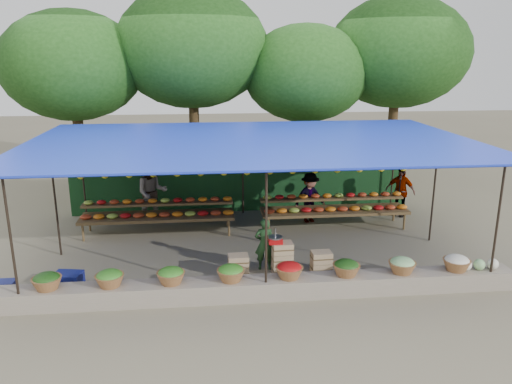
{
  "coord_description": "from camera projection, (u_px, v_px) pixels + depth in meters",
  "views": [
    {
      "loc": [
        -1.16,
        -12.04,
        4.86
      ],
      "look_at": [
        0.12,
        0.2,
        1.43
      ],
      "focal_mm": 35.0,
      "sensor_mm": 36.0,
      "label": 1
    }
  ],
  "objects": [
    {
      "name": "stall_canopy",
      "position": [
        252.0,
        145.0,
        12.29
      ],
      "size": [
        10.8,
        6.6,
        2.82
      ],
      "color": "black",
      "rests_on": "ground"
    },
    {
      "name": "customer_right",
      "position": [
        400.0,
        191.0,
        15.29
      ],
      "size": [
        0.94,
        0.87,
        1.55
      ],
      "primitive_type": "imported",
      "rotation": [
        0.0,
        0.0,
        -0.68
      ],
      "color": "slate",
      "rests_on": "ground"
    },
    {
      "name": "netting_backdrop",
      "position": [
        242.0,
        173.0,
        15.64
      ],
      "size": [
        10.6,
        0.06,
        2.5
      ],
      "primitive_type": "cube",
      "color": "#1A4921",
      "rests_on": "ground"
    },
    {
      "name": "weighing_scale",
      "position": [
        275.0,
        240.0,
        11.12
      ],
      "size": [
        0.33,
        0.33,
        0.35
      ],
      "color": "red",
      "rests_on": "crate_counter"
    },
    {
      "name": "vendor_seated",
      "position": [
        264.0,
        244.0,
        11.49
      ],
      "size": [
        0.47,
        0.33,
        1.24
      ],
      "primitive_type": "imported",
      "rotation": [
        0.0,
        0.0,
        3.06
      ],
      "color": "#1C3E1C",
      "rests_on": "ground"
    },
    {
      "name": "fruit_table_right",
      "position": [
        334.0,
        207.0,
        14.34
      ],
      "size": [
        4.21,
        0.95,
        0.93
      ],
      "color": "#523A20",
      "rests_on": "ground"
    },
    {
      "name": "customer_left",
      "position": [
        152.0,
        192.0,
        14.6
      ],
      "size": [
        1.0,
        0.83,
        1.86
      ],
      "primitive_type": "imported",
      "rotation": [
        0.0,
        0.0,
        0.15
      ],
      "color": "slate",
      "rests_on": "ground"
    },
    {
      "name": "tree_row",
      "position": [
        249.0,
        58.0,
        17.57
      ],
      "size": [
        16.51,
        5.5,
        7.12
      ],
      "color": "#3B2715",
      "rests_on": "ground"
    },
    {
      "name": "ground",
      "position": [
        252.0,
        247.0,
        12.95
      ],
      "size": [
        60.0,
        60.0,
        0.0
      ],
      "primitive_type": "plane",
      "color": "#6B644F",
      "rests_on": "ground"
    },
    {
      "name": "blue_crate_front",
      "position": [
        5.0,
        287.0,
        10.46
      ],
      "size": [
        0.44,
        0.32,
        0.26
      ],
      "primitive_type": "cube",
      "rotation": [
        0.0,
        0.0,
        -0.02
      ],
      "color": "navy",
      "rests_on": "ground"
    },
    {
      "name": "crate_counter",
      "position": [
        281.0,
        262.0,
        11.28
      ],
      "size": [
        2.36,
        0.36,
        0.77
      ],
      "color": "tan",
      "rests_on": "ground"
    },
    {
      "name": "produce_baskets",
      "position": [
        260.0,
        272.0,
        10.16
      ],
      "size": [
        8.98,
        0.58,
        0.34
      ],
      "color": "brown",
      "rests_on": "stone_curb"
    },
    {
      "name": "customer_mid",
      "position": [
        310.0,
        198.0,
        14.72
      ],
      "size": [
        1.06,
        0.76,
        1.49
      ],
      "primitive_type": "imported",
      "rotation": [
        0.0,
        0.0,
        0.23
      ],
      "color": "slate",
      "rests_on": "ground"
    },
    {
      "name": "blue_crate_back",
      "position": [
        68.0,
        281.0,
        10.66
      ],
      "size": [
        0.64,
        0.51,
        0.34
      ],
      "primitive_type": "cube",
      "rotation": [
        0.0,
        0.0,
        -0.19
      ],
      "color": "navy",
      "rests_on": "ground"
    },
    {
      "name": "stone_curb",
      "position": [
        265.0,
        288.0,
        10.26
      ],
      "size": [
        10.6,
        0.55,
        0.4
      ],
      "primitive_type": "cube",
      "color": "gray",
      "rests_on": "ground"
    },
    {
      "name": "fruit_table_left",
      "position": [
        158.0,
        212.0,
        13.83
      ],
      "size": [
        4.21,
        0.95,
        0.93
      ],
      "color": "#523A20",
      "rests_on": "ground"
    }
  ]
}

